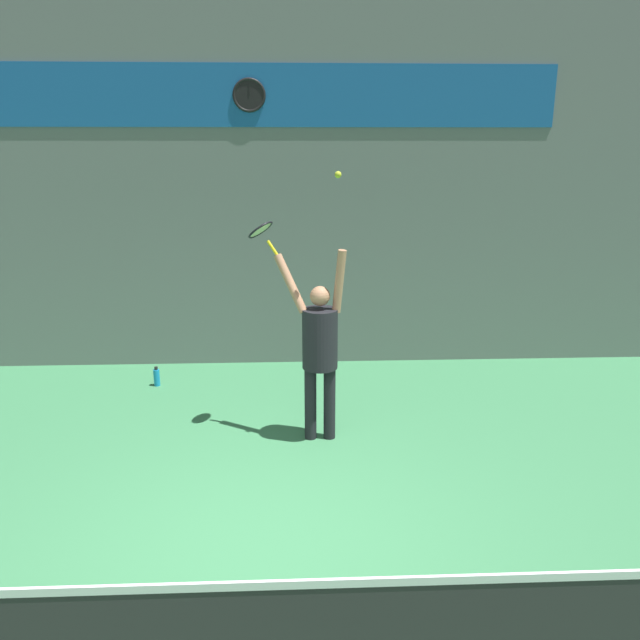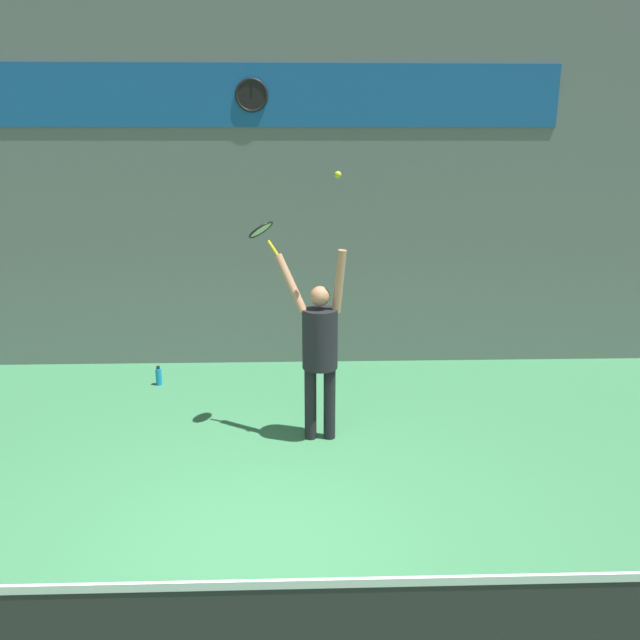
{
  "view_description": "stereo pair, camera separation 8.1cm",
  "coord_description": "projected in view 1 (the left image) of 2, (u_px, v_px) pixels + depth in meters",
  "views": [
    {
      "loc": [
        0.31,
        -4.22,
        3.15
      ],
      "look_at": [
        0.58,
        2.08,
        1.36
      ],
      "focal_mm": 35.0,
      "sensor_mm": 36.0,
      "label": 1
    },
    {
      "loc": [
        0.39,
        -4.22,
        3.15
      ],
      "look_at": [
        0.58,
        2.08,
        1.36
      ],
      "focal_mm": 35.0,
      "sensor_mm": 36.0,
      "label": 2
    }
  ],
  "objects": [
    {
      "name": "sponsor_banner",
      "position": [
        268.0,
        95.0,
        8.27
      ],
      "size": [
        7.75,
        0.02,
        0.81
      ],
      "color": "#195B9E"
    },
    {
      "name": "back_wall",
      "position": [
        270.0,
        192.0,
        8.67
      ],
      "size": [
        18.0,
        0.1,
        5.0
      ],
      "color": "slate",
      "rests_on": "ground_plane"
    },
    {
      "name": "tennis_ball",
      "position": [
        338.0,
        175.0,
        6.04
      ],
      "size": [
        0.07,
        0.07,
        0.07
      ],
      "color": "#CCDB2D"
    },
    {
      "name": "tennis_player",
      "position": [
        320.0,
        345.0,
        6.63
      ],
      "size": [
        0.79,
        0.47,
        2.11
      ],
      "color": "black",
      "rests_on": "ground_plane"
    },
    {
      "name": "scoreboard_clock",
      "position": [
        249.0,
        95.0,
        8.24
      ],
      "size": [
        0.44,
        0.04,
        0.44
      ],
      "color": "black"
    },
    {
      "name": "tennis_racket",
      "position": [
        261.0,
        231.0,
        6.58
      ],
      "size": [
        0.38,
        0.38,
        0.37
      ],
      "color": "yellow"
    },
    {
      "name": "water_bottle",
      "position": [
        157.0,
        377.0,
        8.38
      ],
      "size": [
        0.08,
        0.08,
        0.27
      ],
      "color": "#198CCC",
      "rests_on": "ground_plane"
    },
    {
      "name": "ground_plane",
      "position": [
        257.0,
        559.0,
        4.9
      ],
      "size": [
        18.0,
        18.0,
        0.0
      ],
      "primitive_type": "plane",
      "color": "#387A4C"
    }
  ]
}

